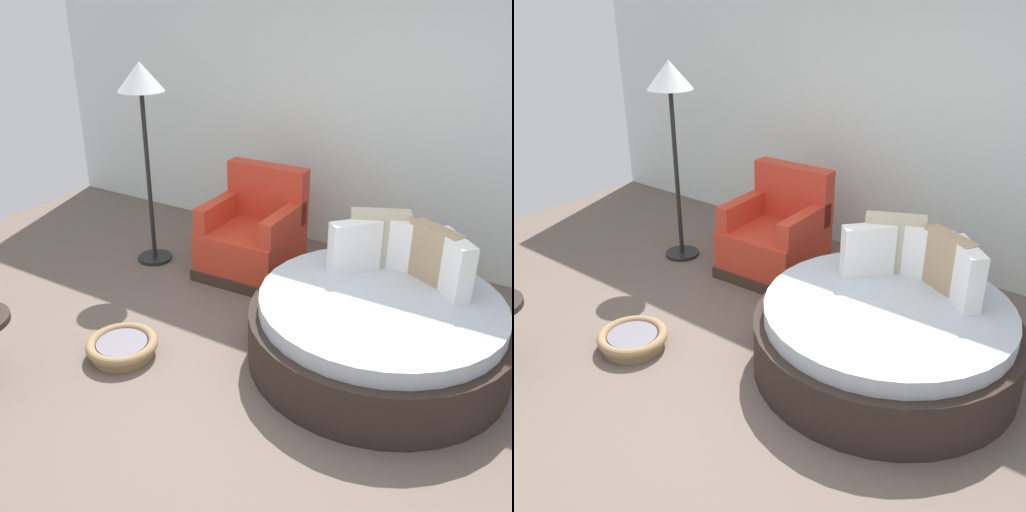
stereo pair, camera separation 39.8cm
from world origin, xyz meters
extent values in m
cube|color=#66564C|center=(0.00, 0.00, -0.01)|extent=(8.00, 8.00, 0.02)
cube|color=silver|center=(0.00, 2.60, 1.57)|extent=(8.00, 0.12, 3.14)
cylinder|color=#2D231E|center=(0.53, 0.91, 0.19)|extent=(1.80, 1.80, 0.38)
cylinder|color=#B2BCC6|center=(0.53, 0.91, 0.44)|extent=(1.66, 1.66, 0.12)
cube|color=white|center=(0.88, 1.25, 0.70)|extent=(0.36, 0.37, 0.40)
cube|color=tan|center=(0.74, 1.33, 0.70)|extent=(0.42, 0.29, 0.41)
cube|color=white|center=(0.53, 1.41, 0.69)|extent=(0.38, 0.12, 0.38)
cube|color=#BCB293|center=(0.31, 1.38, 0.72)|extent=(0.44, 0.29, 0.43)
cube|color=white|center=(0.20, 1.21, 0.69)|extent=(0.34, 0.36, 0.38)
cube|color=#38281E|center=(-0.93, 1.58, 0.05)|extent=(0.83, 0.83, 0.10)
cube|color=red|center=(-0.93, 1.58, 0.27)|extent=(0.79, 0.79, 0.34)
cube|color=red|center=(-0.94, 1.89, 0.69)|extent=(0.77, 0.19, 0.50)
cube|color=red|center=(-1.25, 1.57, 0.55)|extent=(0.15, 0.69, 0.22)
cube|color=red|center=(-0.61, 1.60, 0.55)|extent=(0.15, 0.69, 0.22)
cylinder|color=#8E704C|center=(-1.03, 0.01, 0.03)|extent=(0.44, 0.44, 0.06)
torus|color=#8E704C|center=(-1.03, 0.01, 0.10)|extent=(0.51, 0.51, 0.07)
cylinder|color=slate|center=(-1.03, 0.01, 0.08)|extent=(0.36, 0.36, 0.05)
cylinder|color=black|center=(-1.86, 1.34, 0.01)|extent=(0.32, 0.32, 0.03)
cylinder|color=black|center=(-1.86, 1.34, 0.81)|extent=(0.04, 0.04, 1.55)
cone|color=silver|center=(-1.86, 1.34, 1.70)|extent=(0.40, 0.40, 0.24)
camera|label=1|loc=(1.59, -2.42, 2.46)|focal=40.71mm
camera|label=2|loc=(1.92, -2.19, 2.46)|focal=40.71mm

